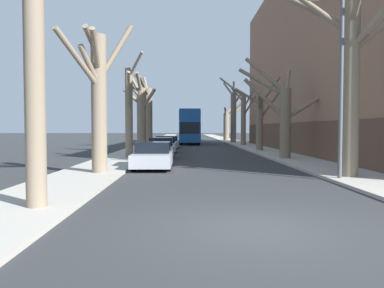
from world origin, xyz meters
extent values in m
plane|color=#2B2D30|center=(0.00, 0.00, 0.00)|extent=(300.00, 300.00, 0.00)
cube|color=#A39E93|center=(-5.65, 50.00, 0.06)|extent=(3.00, 120.00, 0.12)
cube|color=#A39E93|center=(5.65, 50.00, 0.06)|extent=(3.00, 120.00, 0.12)
cube|color=#93664C|center=(12.15, 23.72, 7.96)|extent=(10.00, 36.90, 15.92)
cube|color=brown|center=(7.13, 23.72, 1.25)|extent=(0.12, 36.16, 2.50)
cylinder|color=#7A6B56|center=(-5.09, 1.72, 3.43)|extent=(0.49, 0.49, 6.86)
cylinder|color=#7A6B56|center=(-5.18, 8.94, 3.05)|extent=(0.67, 0.67, 6.10)
cylinder|color=#7A6B56|center=(-5.72, 7.77, 4.81)|extent=(1.35, 2.56, 2.16)
cylinder|color=#7A6B56|center=(-5.26, 8.16, 5.60)|extent=(0.40, 1.70, 1.12)
cylinder|color=#7A6B56|center=(-5.41, 8.32, 4.65)|extent=(0.72, 1.48, 1.63)
cylinder|color=#7A6B56|center=(-5.10, 8.09, 5.21)|extent=(0.41, 1.87, 1.64)
cylinder|color=#7A6B56|center=(-4.50, 9.19, 5.36)|extent=(1.63, 0.79, 2.61)
cylinder|color=#7A6B56|center=(-5.11, 17.18, 2.99)|extent=(0.50, 0.50, 5.98)
cylinder|color=#7A6B56|center=(-5.00, 16.37, 4.43)|extent=(0.42, 1.77, 2.31)
cylinder|color=#7A6B56|center=(-4.61, 16.65, 6.09)|extent=(1.22, 1.27, 1.58)
cylinder|color=#7A6B56|center=(-4.92, 15.92, 4.36)|extent=(0.57, 2.64, 2.14)
cylinder|color=#7A6B56|center=(-5.11, 24.18, 2.72)|extent=(0.77, 0.77, 5.44)
cylinder|color=#7A6B56|center=(-5.69, 24.28, 5.85)|extent=(1.44, 0.51, 2.25)
cylinder|color=#7A6B56|center=(-5.68, 23.90, 5.26)|extent=(1.43, 0.89, 1.59)
cylinder|color=#7A6B56|center=(-5.81, 24.03, 4.65)|extent=(1.63, 0.61, 1.42)
cylinder|color=#7A6B56|center=(-4.53, 23.94, 4.41)|extent=(1.47, 0.82, 1.91)
cylinder|color=#7A6B56|center=(-5.20, 23.49, 5.76)|extent=(0.47, 1.61, 1.73)
cylinder|color=#7A6B56|center=(-5.34, 32.58, 3.15)|extent=(0.85, 0.85, 6.30)
cylinder|color=#7A6B56|center=(-5.64, 31.30, 6.34)|extent=(0.92, 2.78, 1.95)
cylinder|color=#7A6B56|center=(-6.12, 33.27, 6.93)|extent=(1.90, 1.73, 2.25)
cylinder|color=#7A6B56|center=(-5.62, 33.03, 6.56)|extent=(0.93, 1.27, 2.12)
cylinder|color=#7A6B56|center=(5.19, 7.35, 3.56)|extent=(0.66, 0.66, 7.13)
cylinder|color=#7A6B56|center=(3.94, 7.87, 6.91)|extent=(2.72, 1.32, 2.46)
cylinder|color=#7A6B56|center=(5.54, 6.48, 5.90)|extent=(0.98, 1.95, 1.53)
cylinder|color=#7A6B56|center=(6.15, 7.03, 5.93)|extent=(2.15, 0.89, 1.79)
cylinder|color=#7A6B56|center=(4.04, 8.09, 6.86)|extent=(2.53, 1.74, 1.96)
cylinder|color=#7A6B56|center=(5.08, 16.61, 2.30)|extent=(0.71, 0.71, 4.61)
cylinder|color=#7A6B56|center=(6.20, 16.52, 3.36)|extent=(2.39, 0.44, 1.61)
cylinder|color=#7A6B56|center=(3.91, 17.30, 5.54)|extent=(2.61, 1.67, 2.61)
cylinder|color=#7A6B56|center=(3.82, 17.05, 3.98)|extent=(2.76, 1.18, 2.82)
cylinder|color=#7A6B56|center=(3.70, 17.44, 5.10)|extent=(2.99, 1.93, 2.13)
cylinder|color=#7A6B56|center=(5.52, 17.86, 4.88)|extent=(1.18, 2.73, 2.56)
cylinder|color=#7A6B56|center=(5.13, 25.31, 2.34)|extent=(0.62, 0.62, 4.67)
cylinder|color=#7A6B56|center=(4.08, 25.48, 4.88)|extent=(2.26, 0.58, 1.50)
cylinder|color=#7A6B56|center=(5.89, 24.86, 5.25)|extent=(1.77, 1.18, 2.51)
cylinder|color=#7A6B56|center=(5.99, 25.45, 4.00)|extent=(1.93, 0.53, 2.55)
cylinder|color=#7A6B56|center=(5.00, 24.71, 4.22)|extent=(0.52, 1.40, 1.49)
cylinder|color=#7A6B56|center=(5.28, 35.42, 3.00)|extent=(0.58, 0.58, 6.00)
cylinder|color=#7A6B56|center=(4.66, 35.91, 5.90)|extent=(1.47, 1.23, 1.80)
cylinder|color=#7A6B56|center=(5.93, 35.11, 4.59)|extent=(1.55, 0.88, 2.39)
cylinder|color=#7A6B56|center=(5.88, 34.93, 5.55)|extent=(1.47, 1.25, 2.59)
cylinder|color=#7A6B56|center=(4.00, 36.12, 6.82)|extent=(2.76, 1.64, 2.45)
cylinder|color=#7A6B56|center=(5.18, 43.53, 3.44)|extent=(0.79, 0.79, 6.88)
cylinder|color=#7A6B56|center=(5.85, 44.23, 6.12)|extent=(1.67, 1.73, 2.11)
cylinder|color=#7A6B56|center=(4.65, 44.81, 7.45)|extent=(1.37, 2.80, 2.27)
cylinder|color=#7A6B56|center=(5.27, 44.17, 7.32)|extent=(0.49, 1.56, 2.55)
cylinder|color=#7A6B56|center=(5.25, 53.10, 2.26)|extent=(0.90, 0.90, 4.52)
cylinder|color=#7A6B56|center=(6.75, 53.35, 4.64)|extent=(3.23, 0.84, 2.50)
cylinder|color=#7A6B56|center=(5.08, 52.57, 4.58)|extent=(0.72, 1.40, 1.77)
cylinder|color=#7A6B56|center=(5.95, 53.69, 5.07)|extent=(1.75, 1.54, 1.89)
cylinder|color=#7A6B56|center=(6.49, 52.72, 5.11)|extent=(2.75, 1.13, 2.18)
cube|color=#19519E|center=(-0.86, 42.00, 1.60)|extent=(2.56, 11.63, 2.49)
cube|color=#19519E|center=(-0.86, 42.00, 3.54)|extent=(2.51, 11.40, 1.39)
cube|color=navy|center=(-0.86, 42.00, 4.30)|extent=(2.51, 11.40, 0.12)
cube|color=black|center=(-0.86, 42.00, 2.08)|extent=(2.59, 10.23, 1.30)
cube|color=black|center=(-0.86, 42.00, 3.61)|extent=(2.59, 10.23, 1.06)
cube|color=black|center=(-0.86, 36.21, 2.08)|extent=(2.31, 0.06, 1.36)
cylinder|color=black|center=(-1.97, 38.52, 0.49)|extent=(0.30, 0.97, 0.97)
cylinder|color=black|center=(0.25, 38.52, 0.49)|extent=(0.30, 0.97, 0.97)
cylinder|color=black|center=(-1.97, 45.26, 0.49)|extent=(0.30, 0.97, 0.97)
cylinder|color=black|center=(0.25, 45.26, 0.49)|extent=(0.30, 0.97, 0.97)
cube|color=#9EA3AD|center=(-3.05, 11.47, 0.49)|extent=(1.90, 4.13, 0.63)
cube|color=black|center=(-3.05, 11.71, 1.08)|extent=(1.67, 2.15, 0.55)
cylinder|color=black|center=(-3.89, 10.23, 0.32)|extent=(0.20, 0.63, 0.63)
cylinder|color=black|center=(-2.21, 10.23, 0.32)|extent=(0.20, 0.63, 0.63)
cylinder|color=black|center=(-3.89, 12.70, 0.32)|extent=(0.20, 0.63, 0.63)
cylinder|color=black|center=(-2.21, 12.70, 0.32)|extent=(0.20, 0.63, 0.63)
cube|color=silver|center=(-3.05, 17.66, 0.51)|extent=(1.71, 4.00, 0.66)
cube|color=black|center=(-3.05, 17.90, 1.13)|extent=(1.50, 2.08, 0.57)
cylinder|color=black|center=(-3.79, 16.46, 0.30)|extent=(0.20, 0.60, 0.60)
cylinder|color=black|center=(-2.30, 16.46, 0.30)|extent=(0.20, 0.60, 0.60)
cylinder|color=black|center=(-3.79, 18.86, 0.30)|extent=(0.20, 0.60, 0.60)
cylinder|color=black|center=(-2.30, 18.86, 0.30)|extent=(0.20, 0.60, 0.60)
cube|color=#9EA3AD|center=(-3.05, 23.84, 0.52)|extent=(1.75, 4.13, 0.67)
cube|color=black|center=(-3.05, 24.09, 1.13)|extent=(1.54, 2.15, 0.55)
cylinder|color=black|center=(-3.81, 22.60, 0.30)|extent=(0.20, 0.60, 0.60)
cylinder|color=black|center=(-2.28, 22.60, 0.30)|extent=(0.20, 0.60, 0.60)
cylinder|color=black|center=(-3.81, 25.08, 0.30)|extent=(0.20, 0.60, 0.60)
cylinder|color=black|center=(-2.28, 25.08, 0.30)|extent=(0.20, 0.60, 0.60)
cube|color=#9EA3AD|center=(-3.05, 30.60, 0.47)|extent=(1.85, 4.55, 0.58)
cube|color=black|center=(-3.05, 30.87, 1.01)|extent=(1.63, 2.36, 0.50)
cylinder|color=black|center=(-3.86, 29.23, 0.33)|extent=(0.20, 0.65, 0.65)
cylinder|color=black|center=(-2.23, 29.23, 0.33)|extent=(0.20, 0.65, 0.65)
cylinder|color=black|center=(-3.86, 31.96, 0.33)|extent=(0.20, 0.65, 0.65)
cylinder|color=black|center=(-2.23, 31.96, 0.33)|extent=(0.20, 0.65, 0.65)
cylinder|color=#4C4F54|center=(4.60, 6.87, 3.58)|extent=(0.16, 0.16, 7.16)
camera|label=1|loc=(-1.42, -7.51, 2.05)|focal=35.00mm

